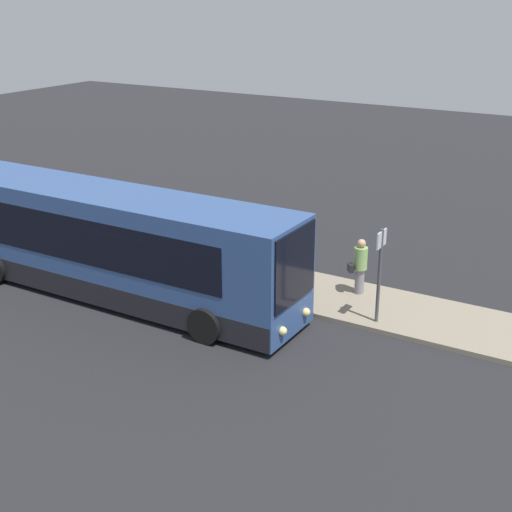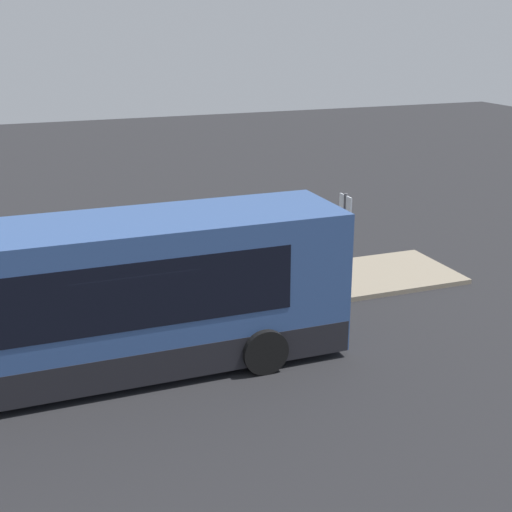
{
  "view_description": "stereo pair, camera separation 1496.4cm",
  "coord_description": "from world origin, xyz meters",
  "px_view_note": "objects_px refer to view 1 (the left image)",
  "views": [
    {
      "loc": [
        12.41,
        -15.13,
        8.85
      ],
      "look_at": [
        3.1,
        0.57,
        1.97
      ],
      "focal_mm": 50.0,
      "sensor_mm": 36.0,
      "label": 1
    },
    {
      "loc": [
        -2.39,
        -13.79,
        7.11
      ],
      "look_at": [
        3.1,
        0.57,
        1.97
      ],
      "focal_mm": 50.0,
      "sensor_mm": 36.0,
      "label": 2
    }
  ],
  "objects_px": {
    "passenger_boarding": "(260,253)",
    "suitcase": "(187,254)",
    "sign_post": "(380,265)",
    "bus_lead": "(109,244)",
    "passenger_waiting": "(194,232)",
    "passenger_with_bags": "(360,265)"
  },
  "relations": [
    {
      "from": "passenger_waiting",
      "to": "passenger_with_bags",
      "type": "relative_size",
      "value": 1.06
    },
    {
      "from": "passenger_waiting",
      "to": "suitcase",
      "type": "height_order",
      "value": "passenger_waiting"
    },
    {
      "from": "sign_post",
      "to": "suitcase",
      "type": "bearing_deg",
      "value": 173.24
    },
    {
      "from": "passenger_waiting",
      "to": "passenger_with_bags",
      "type": "bearing_deg",
      "value": -61.93
    },
    {
      "from": "passenger_with_bags",
      "to": "passenger_waiting",
      "type": "bearing_deg",
      "value": 51.94
    },
    {
      "from": "bus_lead",
      "to": "passenger_waiting",
      "type": "distance_m",
      "value": 3.52
    },
    {
      "from": "suitcase",
      "to": "sign_post",
      "type": "relative_size",
      "value": 0.35
    },
    {
      "from": "sign_post",
      "to": "passenger_with_bags",
      "type": "bearing_deg",
      "value": 127.45
    },
    {
      "from": "passenger_boarding",
      "to": "passenger_waiting",
      "type": "bearing_deg",
      "value": 120.51
    },
    {
      "from": "bus_lead",
      "to": "suitcase",
      "type": "distance_m",
      "value": 3.21
    },
    {
      "from": "bus_lead",
      "to": "passenger_boarding",
      "type": "distance_m",
      "value": 4.67
    },
    {
      "from": "passenger_waiting",
      "to": "suitcase",
      "type": "distance_m",
      "value": 0.82
    },
    {
      "from": "passenger_waiting",
      "to": "passenger_boarding",
      "type": "bearing_deg",
      "value": -71.58
    },
    {
      "from": "passenger_boarding",
      "to": "suitcase",
      "type": "relative_size",
      "value": 1.7
    },
    {
      "from": "passenger_boarding",
      "to": "passenger_with_bags",
      "type": "height_order",
      "value": "passenger_with_bags"
    },
    {
      "from": "suitcase",
      "to": "sign_post",
      "type": "bearing_deg",
      "value": -6.76
    },
    {
      "from": "sign_post",
      "to": "passenger_boarding",
      "type": "bearing_deg",
      "value": 167.3
    },
    {
      "from": "passenger_waiting",
      "to": "sign_post",
      "type": "bearing_deg",
      "value": -74.75
    },
    {
      "from": "passenger_with_bags",
      "to": "passenger_boarding",
      "type": "bearing_deg",
      "value": 60.5
    },
    {
      "from": "bus_lead",
      "to": "passenger_boarding",
      "type": "xyz_separation_m",
      "value": [
        3.49,
        3.05,
        -0.61
      ]
    },
    {
      "from": "bus_lead",
      "to": "sign_post",
      "type": "xyz_separation_m",
      "value": [
        7.84,
        2.07,
        0.18
      ]
    },
    {
      "from": "passenger_boarding",
      "to": "suitcase",
      "type": "bearing_deg",
      "value": 130.84
    }
  ]
}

